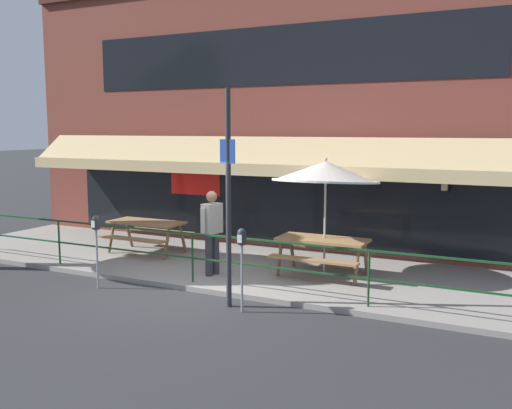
{
  "coord_description": "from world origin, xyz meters",
  "views": [
    {
      "loc": [
        5.85,
        -8.77,
        3.05
      ],
      "look_at": [
        0.72,
        1.6,
        1.5
      ],
      "focal_mm": 40.0,
      "sensor_mm": 36.0,
      "label": 1
    }
  ],
  "objects": [
    {
      "name": "ground_plane",
      "position": [
        0.0,
        0.0,
        0.0
      ],
      "size": [
        120.0,
        120.0,
        0.0
      ],
      "primitive_type": "plane",
      "color": "#2D2D30"
    },
    {
      "name": "patio_deck",
      "position": [
        0.0,
        2.0,
        0.05
      ],
      "size": [
        15.0,
        4.0,
        0.1
      ],
      "primitive_type": "cube",
      "color": "gray",
      "rests_on": "ground"
    },
    {
      "name": "restaurant_building",
      "position": [
        0.0,
        4.22,
        3.4
      ],
      "size": [
        15.0,
        1.6,
        6.84
      ],
      "color": "brown",
      "rests_on": "ground"
    },
    {
      "name": "patio_railing",
      "position": [
        0.0,
        0.3,
        0.8
      ],
      "size": [
        13.84,
        0.04,
        0.97
      ],
      "color": "#194723",
      "rests_on": "patio_deck"
    },
    {
      "name": "picnic_table_left",
      "position": [
        -2.38,
        2.01,
        0.71
      ],
      "size": [
        1.8,
        1.42,
        0.76
      ],
      "color": "#997047",
      "rests_on": "patio_deck"
    },
    {
      "name": "picnic_table_centre",
      "position": [
        2.08,
        1.87,
        0.71
      ],
      "size": [
        1.8,
        1.42,
        0.76
      ],
      "color": "#997047",
      "rests_on": "patio_deck"
    },
    {
      "name": "patio_umbrella_centre",
      "position": [
        2.08,
        1.98,
        2.18
      ],
      "size": [
        2.14,
        2.14,
        2.38
      ],
      "color": "#B7B2A8",
      "rests_on": "patio_deck"
    },
    {
      "name": "pedestrian_walking",
      "position": [
        0.06,
        0.94,
        1.06
      ],
      "size": [
        0.32,
        0.61,
        1.71
      ],
      "color": "#333338",
      "rests_on": "patio_deck"
    },
    {
      "name": "parking_meter_near",
      "position": [
        -1.59,
        -0.58,
        1.15
      ],
      "size": [
        0.15,
        0.16,
        1.42
      ],
      "color": "gray",
      "rests_on": "ground"
    },
    {
      "name": "parking_meter_far",
      "position": [
        1.56,
        -0.62,
        1.15
      ],
      "size": [
        0.15,
        0.16,
        1.42
      ],
      "color": "gray",
      "rests_on": "ground"
    },
    {
      "name": "street_sign_pole",
      "position": [
        1.22,
        -0.45,
        1.91
      ],
      "size": [
        0.28,
        0.09,
        3.71
      ],
      "color": "#2D2D33",
      "rests_on": "ground"
    }
  ]
}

